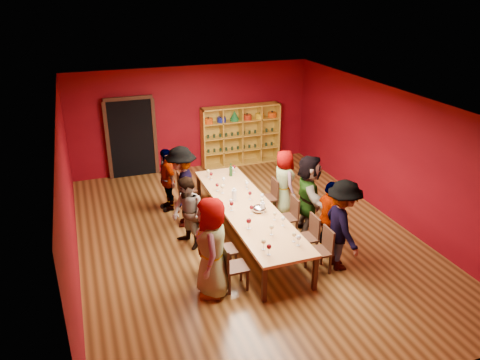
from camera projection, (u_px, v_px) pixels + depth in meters
name	position (u px, v px, depth m)	size (l,w,h in m)	color
room_shell	(247.00, 174.00, 9.62)	(7.10, 9.10, 3.04)	#503015
tasting_table	(247.00, 209.00, 9.94)	(1.10, 4.50, 0.75)	tan
doorway	(131.00, 138.00, 13.05)	(1.40, 0.17, 2.30)	black
shelving_unit	(240.00, 132.00, 14.00)	(2.40, 0.40, 1.80)	gold
chair_person_left_0	(231.00, 265.00, 8.33)	(0.42, 0.42, 0.89)	black
person_left_0	(212.00, 247.00, 8.05)	(0.90, 0.49, 1.85)	pink
chair_person_left_1	(221.00, 248.00, 8.87)	(0.42, 0.42, 0.89)	black
person_left_1	(205.00, 238.00, 8.67)	(0.56, 0.41, 1.53)	#535459
chair_person_left_2	(205.00, 222.00, 9.79)	(0.42, 0.42, 0.89)	black
person_left_2	(188.00, 213.00, 9.57)	(0.75, 0.41, 1.55)	#45454A
chair_person_left_3	(193.00, 203.00, 10.65)	(0.42, 0.42, 0.89)	black
person_left_3	(182.00, 187.00, 10.40)	(1.21, 0.50, 1.87)	#47474C
chair_person_left_4	(184.00, 188.00, 11.44)	(0.42, 0.42, 0.89)	black
person_left_4	(167.00, 179.00, 11.20)	(0.91, 0.41, 1.55)	#4F4E54
chair_person_right_0	(323.00, 248.00, 8.86)	(0.42, 0.42, 0.89)	black
person_right_0	(342.00, 225.00, 8.82)	(1.17, 0.48, 1.82)	silver
chair_person_right_1	(309.00, 234.00, 9.33)	(0.42, 0.42, 0.89)	black
person_right_1	(329.00, 218.00, 9.35)	(0.92, 0.42, 1.57)	#BF808B
chair_person_right_2	(290.00, 215.00, 10.11)	(0.42, 0.42, 0.89)	black
person_right_2	(308.00, 195.00, 10.08)	(1.68, 0.48, 1.81)	pink
chair_person_right_3	(270.00, 195.00, 11.04)	(0.42, 0.42, 0.89)	black
person_right_3	(284.00, 182.00, 11.03)	(0.77, 0.42, 1.57)	#D48E8E
wine_glass_0	(208.00, 172.00, 11.33)	(0.08, 0.08, 0.20)	white
wine_glass_1	(231.00, 201.00, 9.85)	(0.08, 0.08, 0.19)	white
wine_glass_2	(217.00, 185.00, 10.60)	(0.08, 0.08, 0.19)	white
wine_glass_3	(246.00, 182.00, 10.79)	(0.07, 0.07, 0.19)	white
wine_glass_4	(269.00, 247.00, 8.10)	(0.09, 0.09, 0.22)	white
wine_glass_5	(272.00, 227.00, 8.75)	(0.09, 0.09, 0.22)	white
wine_glass_6	(262.00, 196.00, 10.05)	(0.08, 0.08, 0.20)	white
wine_glass_7	(224.00, 179.00, 10.89)	(0.08, 0.08, 0.20)	white
wine_glass_8	(275.00, 214.00, 9.31)	(0.07, 0.07, 0.18)	white
wine_glass_9	(232.00, 204.00, 9.68)	(0.08, 0.08, 0.21)	white
wine_glass_10	(251.00, 208.00, 9.53)	(0.08, 0.08, 0.20)	white
wine_glass_11	(249.00, 221.00, 8.96)	(0.09, 0.09, 0.22)	white
wine_glass_12	(248.00, 221.00, 8.96)	(0.09, 0.09, 0.22)	white
wine_glass_13	(283.00, 219.00, 9.07)	(0.08, 0.08, 0.21)	white
wine_glass_14	(250.00, 194.00, 10.18)	(0.08, 0.08, 0.19)	white
wine_glass_15	(264.00, 242.00, 8.26)	(0.09, 0.09, 0.22)	white
wine_glass_16	(234.00, 167.00, 11.62)	(0.08, 0.08, 0.20)	white
wine_glass_17	(262.00, 201.00, 9.82)	(0.09, 0.09, 0.21)	white
wine_glass_18	(222.00, 187.00, 10.47)	(0.09, 0.09, 0.22)	white
wine_glass_19	(299.00, 238.00, 8.39)	(0.09, 0.09, 0.22)	white
wine_glass_20	(232.00, 169.00, 11.46)	(0.09, 0.09, 0.22)	white
wine_glass_21	(294.00, 235.00, 8.52)	(0.08, 0.08, 0.20)	white
wine_glass_22	(211.00, 174.00, 11.19)	(0.08, 0.08, 0.20)	white
wine_glass_23	(247.00, 184.00, 10.69)	(0.07, 0.07, 0.19)	white
spittoon_bowl	(259.00, 209.00, 9.67)	(0.29, 0.29, 0.16)	silver
carafe_a	(234.00, 195.00, 10.15)	(0.14, 0.14, 0.28)	white
carafe_b	(262.00, 208.00, 9.60)	(0.11, 0.11, 0.25)	white
wine_bottle	(231.00, 171.00, 11.42)	(0.10, 0.10, 0.33)	#143918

